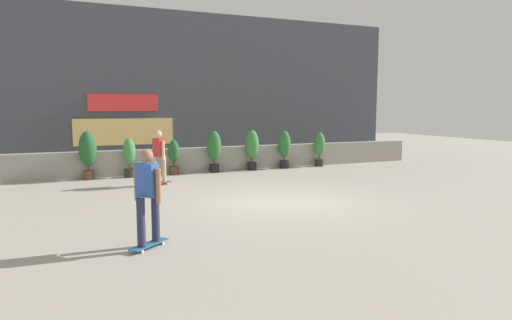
{
  "coord_description": "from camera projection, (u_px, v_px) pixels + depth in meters",
  "views": [
    {
      "loc": [
        -4.83,
        -10.04,
        2.37
      ],
      "look_at": [
        0.0,
        1.5,
        0.9
      ],
      "focal_mm": 30.98,
      "sensor_mm": 36.0,
      "label": 1
    }
  ],
  "objects": [
    {
      "name": "potted_plant_6",
      "position": [
        319.0,
        147.0,
        18.05
      ],
      "size": [
        0.46,
        0.46,
        1.39
      ],
      "color": "#2D2823",
      "rests_on": "ground"
    },
    {
      "name": "potted_plant_1",
      "position": [
        129.0,
        155.0,
        15.16
      ],
      "size": [
        0.43,
        0.43,
        1.34
      ],
      "color": "#2D2823",
      "rests_on": "ground"
    },
    {
      "name": "planter_wall",
      "position": [
        210.0,
        159.0,
        16.77
      ],
      "size": [
        18.0,
        0.4,
        0.9
      ],
      "primitive_type": "cube",
      "color": "gray",
      "rests_on": "ground"
    },
    {
      "name": "potted_plant_3",
      "position": [
        214.0,
        148.0,
        16.31
      ],
      "size": [
        0.53,
        0.53,
        1.53
      ],
      "color": "black",
      "rests_on": "ground"
    },
    {
      "name": "potted_plant_5",
      "position": [
        284.0,
        147.0,
        17.43
      ],
      "size": [
        0.51,
        0.51,
        1.48
      ],
      "color": "black",
      "rests_on": "ground"
    },
    {
      "name": "skater_by_wall_right",
      "position": [
        148.0,
        194.0,
        7.42
      ],
      "size": [
        0.74,
        0.66,
        1.7
      ],
      "color": "#266699",
      "rests_on": "ground"
    },
    {
      "name": "potted_plant_2",
      "position": [
        174.0,
        156.0,
        15.76
      ],
      "size": [
        0.39,
        0.39,
        1.25
      ],
      "color": "brown",
      "rests_on": "ground"
    },
    {
      "name": "potted_plant_0",
      "position": [
        88.0,
        151.0,
        14.63
      ],
      "size": [
        0.57,
        0.57,
        1.62
      ],
      "color": "brown",
      "rests_on": "ground"
    },
    {
      "name": "skater_far_left",
      "position": [
        159.0,
        155.0,
        13.57
      ],
      "size": [
        0.81,
        0.53,
        1.7
      ],
      "color": "maroon",
      "rests_on": "ground"
    },
    {
      "name": "potted_plant_4",
      "position": [
        252.0,
        147.0,
        16.89
      ],
      "size": [
        0.53,
        0.53,
        1.54
      ],
      "color": "black",
      "rests_on": "ground"
    },
    {
      "name": "building_backdrop",
      "position": [
        184.0,
        89.0,
        20.11
      ],
      "size": [
        20.0,
        2.08,
        6.5
      ],
      "color": "#424751",
      "rests_on": "ground"
    },
    {
      "name": "ground_plane",
      "position": [
        279.0,
        201.0,
        11.33
      ],
      "size": [
        48.0,
        48.0,
        0.0
      ],
      "primitive_type": "plane",
      "color": "#A8A093"
    }
  ]
}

